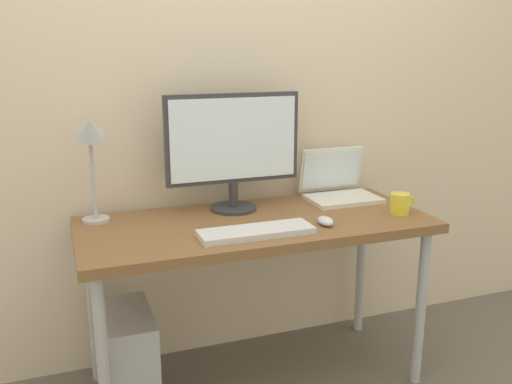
% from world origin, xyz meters
% --- Properties ---
extents(ground_plane, '(6.00, 6.00, 0.00)m').
position_xyz_m(ground_plane, '(0.00, 0.00, 0.00)').
color(ground_plane, '#665B51').
extents(back_wall, '(4.40, 0.04, 2.60)m').
position_xyz_m(back_wall, '(0.00, 0.37, 1.30)').
color(back_wall, beige).
rests_on(back_wall, ground_plane).
extents(desk, '(1.43, 0.62, 0.74)m').
position_xyz_m(desk, '(0.00, 0.00, 0.67)').
color(desk, brown).
rests_on(desk, ground_plane).
extents(monitor, '(0.58, 0.20, 0.50)m').
position_xyz_m(monitor, '(-0.04, 0.18, 1.03)').
color(monitor, '#333338').
rests_on(monitor, desk).
extents(laptop, '(0.32, 0.26, 0.23)m').
position_xyz_m(laptop, '(0.48, 0.19, 0.80)').
color(laptop, silver).
rests_on(laptop, desk).
extents(desk_lamp, '(0.11, 0.16, 0.45)m').
position_xyz_m(desk_lamp, '(-0.62, 0.18, 1.06)').
color(desk_lamp, '#B2B2B7').
rests_on(desk_lamp, desk).
extents(keyboard, '(0.44, 0.14, 0.02)m').
position_xyz_m(keyboard, '(-0.06, -0.17, 0.75)').
color(keyboard, silver).
rests_on(keyboard, desk).
extents(mouse, '(0.06, 0.09, 0.03)m').
position_xyz_m(mouse, '(0.24, -0.15, 0.76)').
color(mouse, silver).
rests_on(mouse, desk).
extents(coffee_mug, '(0.12, 0.08, 0.09)m').
position_xyz_m(coffee_mug, '(0.61, -0.12, 0.79)').
color(coffee_mug, yellow).
rests_on(coffee_mug, desk).
extents(computer_tower, '(0.18, 0.36, 0.42)m').
position_xyz_m(computer_tower, '(-0.54, -0.01, 0.21)').
color(computer_tower, '#B2B2B7').
rests_on(computer_tower, ground_plane).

